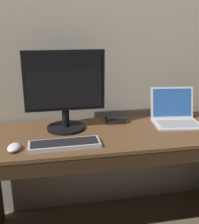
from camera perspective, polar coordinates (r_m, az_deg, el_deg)
The scene contains 6 objects.
desk at distance 1.90m, azimuth 4.22°, elevation -10.93°, with size 1.76×0.60×0.75m.
laptop_silver at distance 2.03m, azimuth 15.29°, elevation -0.72°, with size 0.35×0.33×0.23m.
external_monitor at distance 1.77m, azimuth -7.17°, elevation 4.70°, with size 0.51×0.25×0.52m.
wired_keyboard at distance 1.60m, azimuth -7.20°, elevation -6.57°, with size 0.41×0.14×0.03m.
computer_mouse at distance 1.61m, azimuth -17.21°, elevation -6.98°, with size 0.07×0.11×0.04m, color white.
external_drive_box at distance 2.00m, azimuth 3.23°, elevation -1.25°, with size 0.13×0.15×0.04m, color black.
Camera 1 is at (-0.45, -1.63, 1.42)m, focal length 44.44 mm.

